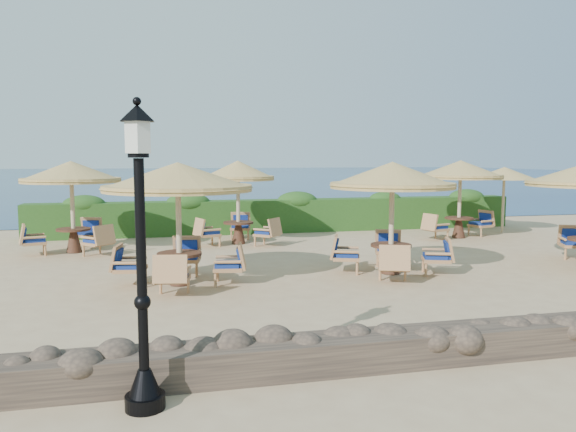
% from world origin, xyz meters
% --- Properties ---
extents(ground, '(120.00, 120.00, 0.00)m').
position_xyz_m(ground, '(0.00, 0.00, 0.00)').
color(ground, tan).
rests_on(ground, ground).
extents(sea, '(160.00, 160.00, 0.00)m').
position_xyz_m(sea, '(0.00, 70.00, 0.00)').
color(sea, '#0C244E').
rests_on(sea, ground).
extents(hedge, '(18.00, 0.90, 1.20)m').
position_xyz_m(hedge, '(0.00, 7.20, 0.60)').
color(hedge, '#1C4115').
rests_on(hedge, ground).
extents(stone_wall, '(15.00, 0.65, 0.44)m').
position_xyz_m(stone_wall, '(0.00, -6.20, 0.22)').
color(stone_wall, brown).
rests_on(stone_wall, ground).
extents(lamp_post, '(0.44, 0.44, 3.31)m').
position_xyz_m(lamp_post, '(-4.80, -6.80, 1.55)').
color(lamp_post, black).
rests_on(lamp_post, ground).
extents(extra_parasol, '(2.30, 2.30, 2.41)m').
position_xyz_m(extra_parasol, '(7.80, 5.20, 2.17)').
color(extra_parasol, '#CAB58E').
rests_on(extra_parasol, ground).
extents(cafe_set_0, '(3.22, 3.22, 2.65)m').
position_xyz_m(cafe_set_0, '(-4.16, -0.76, 1.92)').
color(cafe_set_0, '#CAB58E').
rests_on(cafe_set_0, ground).
extents(cafe_set_1, '(2.96, 2.96, 2.65)m').
position_xyz_m(cafe_set_1, '(0.78, -0.71, 1.86)').
color(cafe_set_1, '#CAB58E').
rests_on(cafe_set_1, ground).
extents(cafe_set_3, '(2.85, 2.85, 2.65)m').
position_xyz_m(cafe_set_3, '(-6.96, 4.17, 1.91)').
color(cafe_set_3, '#CAB58E').
rests_on(cafe_set_3, ground).
extents(cafe_set_4, '(2.72, 2.63, 2.65)m').
position_xyz_m(cafe_set_4, '(-2.07, 4.73, 1.78)').
color(cafe_set_4, '#CAB58E').
rests_on(cafe_set_4, ground).
extents(cafe_set_5, '(2.88, 2.84, 2.65)m').
position_xyz_m(cafe_set_5, '(5.48, 4.28, 2.02)').
color(cafe_set_5, '#CAB58E').
rests_on(cafe_set_5, ground).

